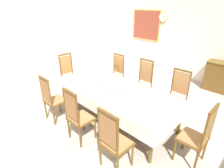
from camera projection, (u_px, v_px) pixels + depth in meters
The scene contains 24 objects.
ground at pixel (122, 113), 4.43m from camera, with size 8.23×6.59×0.04m, color #B5A79C.
back_wall at pixel (190, 31), 5.90m from camera, with size 8.23×0.08×3.27m, color silver.
left_wall at pixel (37, 29), 6.40m from camera, with size 0.08×6.59×3.27m, color silver.
dining_table at pixel (115, 92), 3.96m from camera, with size 2.87×1.24×0.75m.
tablecloth at pixel (115, 92), 3.96m from camera, with size 2.89×1.26×0.31m.
chair_south_a at pixel (52, 98), 3.96m from camera, with size 0.44×0.42×1.09m.
chair_north_a at pixel (116, 74), 5.28m from camera, with size 0.44×0.42×1.15m.
chair_south_b at pixel (78, 115), 3.33m from camera, with size 0.44×0.42×1.13m.
chair_north_b at pixel (143, 83), 4.65m from camera, with size 0.44×0.42×1.20m.
chair_south_c at pixel (114, 140), 2.73m from camera, with size 0.44×0.42×1.13m.
chair_north_c at pixel (176, 95), 4.05m from camera, with size 0.44×0.42×1.16m.
chair_head_west at pixel (69, 74), 5.18m from camera, with size 0.42×0.44×1.19m.
chair_head_east at pixel (198, 135), 2.83m from camera, with size 0.42×0.44×1.14m.
soup_tureen at pixel (115, 85), 3.89m from camera, with size 0.25×0.25×0.21m.
candlestick_west at pixel (103, 78), 4.11m from camera, with size 0.07×0.07×0.37m.
candlestick_east at pixel (128, 89), 3.64m from camera, with size 0.07×0.07×0.36m.
bowl_near_left at pixel (109, 74), 4.70m from camera, with size 0.19×0.19×0.04m.
bowl_near_right at pixel (99, 70), 4.97m from camera, with size 0.20×0.20×0.04m.
bowl_far_left at pixel (81, 88), 3.93m from camera, with size 0.16×0.16×0.04m.
bowl_far_right at pixel (73, 83), 4.22m from camera, with size 0.14×0.14×0.03m.
spoon_primary at pixel (106, 73), 4.80m from camera, with size 0.03×0.18×0.01m.
spoon_secondary at pixel (97, 70), 5.07m from camera, with size 0.04×0.18×0.01m.
mounted_clock at pixel (163, 17), 6.33m from camera, with size 0.33×0.06×0.33m.
framed_painting at pixel (146, 25), 6.93m from camera, with size 1.23×0.05×1.14m.
Camera 1 is at (2.44, -2.82, 2.49)m, focal length 28.50 mm.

